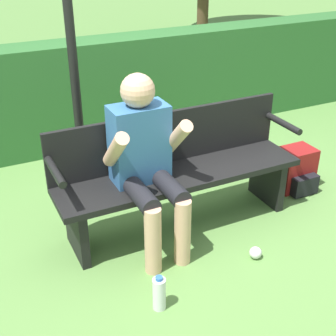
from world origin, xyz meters
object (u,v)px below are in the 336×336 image
Objects in this scene: signpost at (69,17)px; backpack at (295,170)px; person_seated at (146,156)px; water_bottle at (159,293)px; park_bench at (177,169)px.

backpack is at bearing -22.76° from signpost.
water_bottle is (-0.21, -0.66, -0.56)m from person_seated.
person_seated reaches higher than backpack.
person_seated is at bearing 71.95° from water_bottle.
signpost reaches higher than backpack.
park_bench is 0.72× the size of signpost.
signpost reaches higher than park_bench.
person_seated is 1.14m from signpost.
park_bench is 1.32m from signpost.
person_seated is 1.52m from backpack.
water_bottle is (-0.51, -0.78, -0.34)m from park_bench.
park_bench is 7.78× the size of water_bottle.
person_seated is 3.34× the size of backpack.
park_bench is 1.17m from backpack.
signpost is at bearing 126.57° from park_bench.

